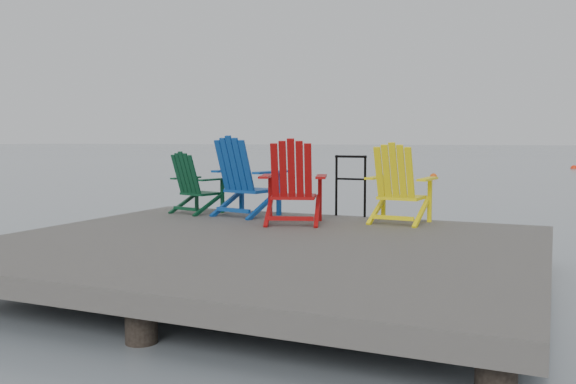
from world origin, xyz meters
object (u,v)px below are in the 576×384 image
at_px(chair_green, 195,183).
at_px(buoy_c, 574,168).
at_px(handrail, 351,180).
at_px(chair_yellow, 399,184).
at_px(chair_blue, 244,177).
at_px(chair_red, 293,183).
at_px(buoy_a, 433,177).
at_px(buoy_b, 277,178).

height_order(chair_green, buoy_c, chair_green).
xyz_separation_m(handrail, chair_yellow, (0.83, -0.49, -0.01)).
bearing_deg(handrail, chair_green, -165.03).
xyz_separation_m(chair_blue, buoy_c, (5.20, 30.42, -1.08)).
bearing_deg(chair_green, chair_red, -0.69).
relative_size(handrail, chair_yellow, 0.85).
xyz_separation_m(handrail, chair_blue, (-1.44, -0.61, 0.04)).
bearing_deg(chair_yellow, chair_red, -149.08).
bearing_deg(buoy_a, handrail, -83.44).
height_order(chair_yellow, buoy_b, chair_yellow).
relative_size(buoy_a, buoy_b, 0.91).
height_order(chair_blue, buoy_a, chair_blue).
height_order(chair_red, buoy_b, chair_red).
xyz_separation_m(chair_red, buoy_a, (-1.70, 19.71, -1.06)).
height_order(chair_blue, buoy_c, chair_blue).
height_order(chair_yellow, buoy_c, chair_yellow).
relative_size(handrail, buoy_c, 2.38).
xyz_separation_m(chair_red, buoy_c, (4.20, 30.94, -1.06)).
relative_size(handrail, chair_blue, 0.79).
bearing_deg(chair_red, chair_yellow, 8.39).
bearing_deg(chair_green, buoy_c, 93.62).
distance_m(chair_blue, chair_yellow, 2.28).
height_order(handrail, buoy_c, handrail).
height_order(chair_green, chair_yellow, chair_yellow).
relative_size(chair_yellow, buoy_a, 3.29).
bearing_deg(chair_blue, chair_yellow, 14.63).
bearing_deg(buoy_a, chair_red, -85.08).
xyz_separation_m(chair_green, buoy_c, (6.05, 30.42, -0.96)).
height_order(chair_green, buoy_a, chair_green).
bearing_deg(chair_yellow, buoy_a, 103.09).
xyz_separation_m(buoy_b, buoy_c, (11.82, 14.87, 0.00)).
distance_m(chair_red, chair_yellow, 1.43).
bearing_deg(chair_blue, buoy_a, 103.57).
bearing_deg(chair_green, chair_yellow, 17.15).
height_order(chair_blue, buoy_b, chair_blue).
distance_m(buoy_a, buoy_c, 12.68).
bearing_deg(chair_blue, handrail, 34.52).
relative_size(handrail, chair_red, 0.82).
xyz_separation_m(chair_green, buoy_a, (0.16, 19.20, -0.96)).
bearing_deg(buoy_c, handrail, -97.19).
relative_size(chair_green, chair_yellow, 0.87).
distance_m(chair_green, chair_blue, 0.86).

